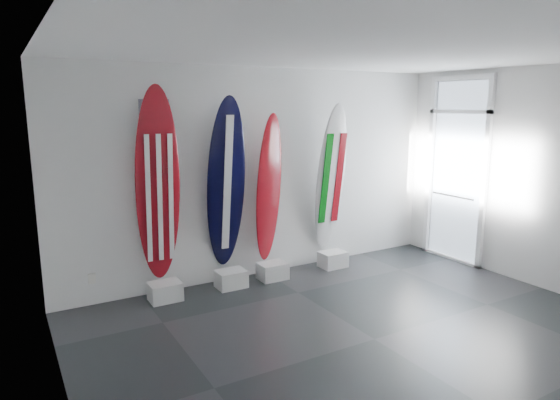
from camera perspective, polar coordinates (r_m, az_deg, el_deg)
floor at (r=5.56m, az=10.95°, el=-15.64°), size 6.00×6.00×0.00m
ceiling at (r=5.01m, az=12.24°, el=16.77°), size 6.00×6.00×0.00m
wall_back at (r=7.11m, az=-1.91°, el=3.10°), size 6.00×0.00×6.00m
wall_left at (r=3.85m, az=-24.28°, el=-4.68°), size 0.00×5.00×5.00m
wall_right at (r=7.40m, az=29.24°, el=2.01°), size 0.00×5.00×5.00m
display_block_usa at (r=6.57m, az=-13.23°, el=-10.33°), size 0.40×0.30×0.24m
surfboard_usa at (r=6.31m, az=-14.04°, el=1.61°), size 0.58×0.31×2.49m
display_block_navy at (r=6.87m, az=-5.72°, el=-9.12°), size 0.40×0.30×0.24m
surfboard_navy at (r=6.63m, az=-6.29°, el=1.77°), size 0.57×0.49×2.37m
display_block_swiss at (r=7.15m, az=-0.87°, el=-8.26°), size 0.40×0.30×0.24m
surfboard_swiss at (r=6.93m, az=-1.30°, el=1.29°), size 0.54×0.39×2.14m
display_block_italy at (r=7.70m, az=6.18°, el=-6.89°), size 0.40×0.30×0.24m
surfboard_italy at (r=7.49m, az=5.93°, el=2.46°), size 0.53×0.42×2.28m
wall_outlet at (r=6.60m, az=-21.06°, el=-8.55°), size 0.09×0.02×0.13m
glass_door at (r=8.27m, az=19.88°, el=3.04°), size 0.12×1.16×2.85m
balcony at (r=9.47m, az=24.72°, el=-2.07°), size 2.80×2.20×1.20m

